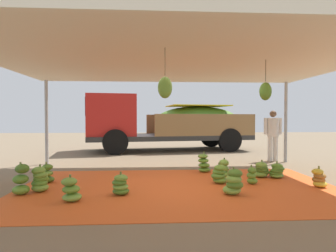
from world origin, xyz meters
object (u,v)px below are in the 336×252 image
Objects in this scene: banana_bunch_11 at (120,185)px; banana_bunch_12 at (204,164)px; banana_bunch_3 at (252,176)px; cargo_truck_main at (165,122)px; banana_bunch_1 at (47,174)px; banana_bunch_4 at (234,183)px; banana_bunch_2 at (319,178)px; banana_bunch_7 at (224,169)px; banana_bunch_9 at (40,180)px; banana_bunch_6 at (277,171)px; worker_0 at (273,132)px; banana_bunch_8 at (21,180)px; banana_bunch_0 at (71,190)px; banana_bunch_10 at (262,170)px; banana_bunch_5 at (219,175)px.

banana_bunch_12 reaches higher than banana_bunch_11.
cargo_truck_main is (-1.53, 6.78, 1.07)m from banana_bunch_3.
banana_bunch_4 is (3.81, -1.27, 0.04)m from banana_bunch_1.
banana_bunch_2 is 0.91× the size of banana_bunch_7.
banana_bunch_9 is (-4.32, -0.36, 0.06)m from banana_bunch_3.
banana_bunch_6 is 1.82m from banana_bunch_12.
cargo_truck_main reaches higher than worker_0.
banana_bunch_4 is 3.95m from banana_bunch_8.
banana_bunch_6 is at bearing -111.45° from worker_0.
banana_bunch_1 is 3.83m from banana_bunch_12.
banana_bunch_3 is 4.62m from banana_bunch_8.
banana_bunch_0 reaches higher than banana_bunch_11.
worker_0 is at bearing 80.55° from banana_bunch_2.
banana_bunch_9 is 4.92m from banana_bunch_10.
banana_bunch_2 is at bearing -68.46° from cargo_truck_main.
banana_bunch_3 is 0.90× the size of banana_bunch_6.
banana_bunch_6 is at bearing 10.65° from banana_bunch_9.
banana_bunch_11 is (-2.31, -1.40, -0.03)m from banana_bunch_7.
banana_bunch_9 is (-3.68, 0.46, 0.00)m from banana_bunch_4.
banana_bunch_9 is (-5.13, -0.97, 0.07)m from banana_bunch_6.
banana_bunch_5 is 4.22m from worker_0.
banana_bunch_1 is 4.03m from banana_bunch_7.
banana_bunch_5 is 0.97× the size of banana_bunch_6.
banana_bunch_8 is (-5.40, -1.17, 0.10)m from banana_bunch_6.
cargo_truck_main is (-2.02, 6.07, 1.07)m from banana_bunch_10.
banana_bunch_1 is at bearing -176.97° from banana_bunch_10.
banana_bunch_1 is 5.79m from banana_bunch_2.
banana_bunch_1 is 7.04m from worker_0.
banana_bunch_8 is at bearing 176.23° from banana_bunch_4.
banana_bunch_8 is (-3.94, 0.26, 0.04)m from banana_bunch_4.
worker_0 is (2.68, 1.89, 0.75)m from banana_bunch_12.
banana_bunch_9 is at bearing -179.90° from banana_bunch_2.
worker_0 is (1.42, 2.66, 0.80)m from banana_bunch_10.
banana_bunch_12 is (-0.13, 2.31, -0.00)m from banana_bunch_4.
banana_bunch_1 is 0.92× the size of banana_bunch_10.
banana_bunch_7 is 0.07× the size of cargo_truck_main.
banana_bunch_3 is at bearing -5.75° from banana_bunch_1.
banana_bunch_8 reaches higher than banana_bunch_6.
banana_bunch_6 is at bearing -4.36° from banana_bunch_7.
banana_bunch_9 is (-0.78, 0.72, 0.04)m from banana_bunch_0.
cargo_truck_main is at bearing 75.68° from banana_bunch_0.
banana_bunch_9 is at bearing -80.31° from banana_bunch_1.
banana_bunch_11 reaches higher than banana_bunch_3.
banana_bunch_9 reaches higher than banana_bunch_11.
cargo_truck_main reaches higher than banana_bunch_5.
banana_bunch_8 is at bearing -165.91° from banana_bunch_10.
banana_bunch_3 is 0.86m from banana_bunch_10.
banana_bunch_11 is 0.06× the size of cargo_truck_main.
banana_bunch_0 is at bearing -26.25° from banana_bunch_8.
banana_bunch_9 is 4.00m from banana_bunch_12.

